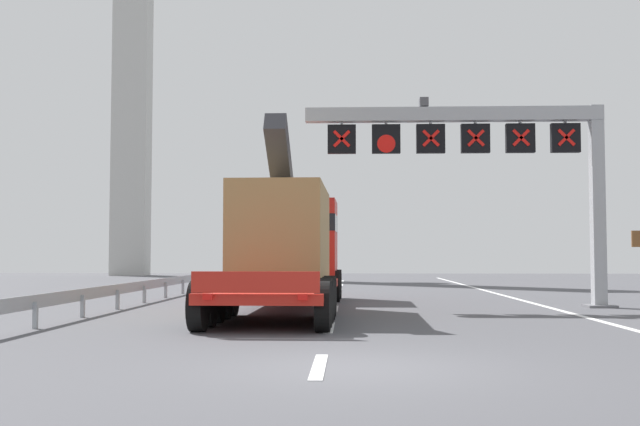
# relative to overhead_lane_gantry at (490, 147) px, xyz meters

# --- Properties ---
(ground) EXTENTS (112.00, 112.00, 0.00)m
(ground) POSITION_rel_overhead_lane_gantry_xyz_m (-4.45, -13.16, -5.14)
(ground) COLOR #4C4C51
(lane_markings) EXTENTS (0.20, 45.12, 0.01)m
(lane_markings) POSITION_rel_overhead_lane_gantry_xyz_m (-4.97, 2.10, -5.13)
(lane_markings) COLOR silver
(lane_markings) RESTS_ON ground
(edge_line_right) EXTENTS (0.20, 63.00, 0.01)m
(edge_line_right) POSITION_rel_overhead_lane_gantry_xyz_m (1.75, -1.16, -5.13)
(edge_line_right) COLOR silver
(edge_line_right) RESTS_ON ground
(overhead_lane_gantry) EXTENTS (9.77, 0.90, 6.72)m
(overhead_lane_gantry) POSITION_rel_overhead_lane_gantry_xyz_m (0.00, 0.00, 0.00)
(overhead_lane_gantry) COLOR #9EA0A5
(overhead_lane_gantry) RESTS_ON ground
(heavy_haul_truck_red) EXTENTS (3.14, 14.09, 5.30)m
(heavy_haul_truck_red) POSITION_rel_overhead_lane_gantry_xyz_m (-6.34, -0.70, -3.15)
(heavy_haul_truck_red) COLOR red
(heavy_haul_truck_red) RESTS_ON ground
(guardrail_left) EXTENTS (0.13, 30.47, 0.76)m
(guardrail_left) POSITION_rel_overhead_lane_gantry_xyz_m (-11.63, 0.07, -4.58)
(guardrail_left) COLOR #999EA3
(guardrail_left) RESTS_ON ground
(bridge_pylon_distant) EXTENTS (9.00, 2.00, 40.61)m
(bridge_pylon_distant) POSITION_rel_overhead_lane_gantry_xyz_m (-22.03, 35.76, 15.57)
(bridge_pylon_distant) COLOR #B7B7B2
(bridge_pylon_distant) RESTS_ON ground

